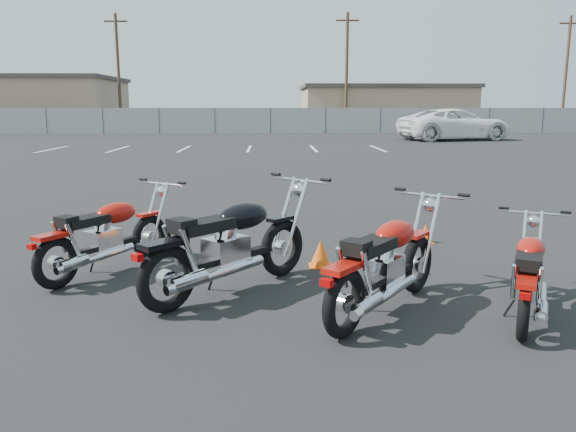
{
  "coord_description": "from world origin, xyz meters",
  "views": [
    {
      "loc": [
        -0.01,
        -6.12,
        1.98
      ],
      "look_at": [
        0.2,
        0.6,
        0.65
      ],
      "focal_mm": 35.0,
      "sensor_mm": 36.0,
      "label": 1
    }
  ],
  "objects_px": {
    "motorcycle_second_black": "(230,245)",
    "motorcycle_rear_red": "(529,275)",
    "white_van": "(455,115)",
    "motorcycle_third_red": "(386,264)",
    "motorcycle_front_red": "(106,235)"
  },
  "relations": [
    {
      "from": "motorcycle_second_black",
      "to": "motorcycle_rear_red",
      "type": "relative_size",
      "value": 1.14
    },
    {
      "from": "white_van",
      "to": "motorcycle_rear_red",
      "type": "bearing_deg",
      "value": 150.78
    },
    {
      "from": "motorcycle_rear_red",
      "to": "motorcycle_second_black",
      "type": "bearing_deg",
      "value": 164.57
    },
    {
      "from": "motorcycle_rear_red",
      "to": "white_van",
      "type": "height_order",
      "value": "white_van"
    },
    {
      "from": "motorcycle_second_black",
      "to": "white_van",
      "type": "height_order",
      "value": "white_van"
    },
    {
      "from": "motorcycle_third_red",
      "to": "motorcycle_rear_red",
      "type": "height_order",
      "value": "motorcycle_third_red"
    },
    {
      "from": "motorcycle_third_red",
      "to": "motorcycle_rear_red",
      "type": "distance_m",
      "value": 1.34
    },
    {
      "from": "motorcycle_third_red",
      "to": "white_van",
      "type": "xyz_separation_m",
      "value": [
        9.55,
        27.26,
        0.93
      ]
    },
    {
      "from": "motorcycle_third_red",
      "to": "motorcycle_rear_red",
      "type": "xyz_separation_m",
      "value": [
        1.33,
        -0.14,
        -0.08
      ]
    },
    {
      "from": "motorcycle_third_red",
      "to": "motorcycle_rear_red",
      "type": "bearing_deg",
      "value": -6.12
    },
    {
      "from": "motorcycle_second_black",
      "to": "motorcycle_rear_red",
      "type": "bearing_deg",
      "value": -15.43
    },
    {
      "from": "motorcycle_third_red",
      "to": "white_van",
      "type": "height_order",
      "value": "white_van"
    },
    {
      "from": "motorcycle_rear_red",
      "to": "motorcycle_front_red",
      "type": "bearing_deg",
      "value": 160.42
    },
    {
      "from": "motorcycle_rear_red",
      "to": "white_van",
      "type": "distance_m",
      "value": 28.63
    },
    {
      "from": "motorcycle_third_red",
      "to": "white_van",
      "type": "distance_m",
      "value": 28.9
    }
  ]
}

